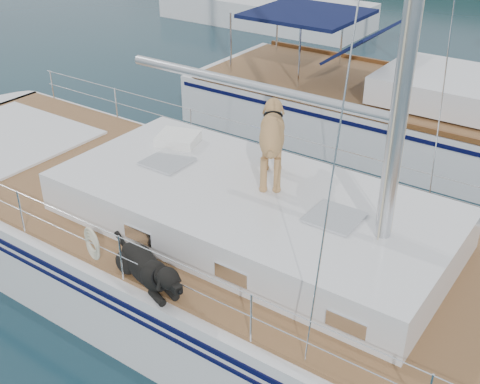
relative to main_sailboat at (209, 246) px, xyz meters
The scene contains 4 objects.
ground 0.68m from the main_sailboat, behind, with size 120.00×120.00×0.00m, color black.
main_sailboat is the anchor object (origin of this frame).
neighbor_sailboat 6.54m from the main_sailboat, 79.47° to the left, with size 11.00×3.50×13.30m.
bg_boat_west 16.18m from the main_sailboat, 120.04° to the left, with size 8.00×3.00×11.65m.
Camera 1 is at (4.55, -5.58, 5.53)m, focal length 45.00 mm.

